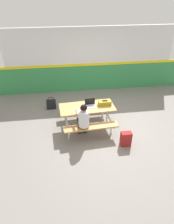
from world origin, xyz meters
TOP-DOWN VIEW (x-y plane):
  - ground_plane at (0.00, 0.00)m, footprint 10.00×10.00m
  - accent_backdrop at (0.00, 2.69)m, footprint 8.00×0.14m
  - picnic_table_main at (-0.50, 0.00)m, footprint 1.72×1.65m
  - student_nearer at (-0.68, -0.57)m, footprint 0.38×0.53m
  - laptop_silver at (-0.39, 0.04)m, footprint 0.33×0.24m
  - toolbox_grey at (0.06, 0.04)m, footprint 0.40×0.18m
  - backpack_dark at (0.47, -1.04)m, footprint 0.30×0.22m
  - tote_bag_bright at (-1.65, 1.27)m, footprint 0.34×0.21m

SIDE VIEW (x-z plane):
  - ground_plane at x=0.00m, z-range -0.02..0.00m
  - tote_bag_bright at x=-1.65m, z-range -0.02..0.41m
  - backpack_dark at x=0.47m, z-range 0.00..0.44m
  - picnic_table_main at x=-0.50m, z-range 0.20..0.94m
  - student_nearer at x=-0.68m, z-range 0.10..1.31m
  - laptop_silver at x=-0.39m, z-range 0.67..0.90m
  - toolbox_grey at x=0.06m, z-range 0.72..0.90m
  - accent_backdrop at x=0.00m, z-range -0.05..2.55m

